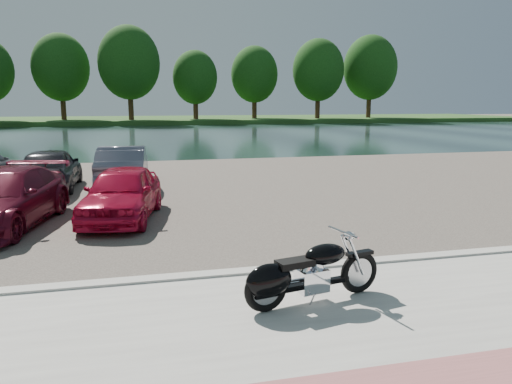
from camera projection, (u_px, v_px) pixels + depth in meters
The scene contains 12 objects.
ground at pixel (355, 317), 7.25m from camera, with size 200.00×200.00×0.00m, color #595447.
promenade at pixel (390, 346), 6.29m from camera, with size 60.00×6.00×0.10m, color #A3A09A.
kerb at pixel (308, 268), 9.15m from camera, with size 60.00×0.30×0.14m, color #A3A09A.
parking_lot at pixel (222, 189), 17.75m from camera, with size 60.00×18.00×0.04m, color #464039.
river at pixel (166, 136), 45.44m from camera, with size 120.00×40.00×0.00m, color #182C2B.
far_bank at pixel (152, 120), 75.94m from camera, with size 120.00×24.00×0.60m, color #224719.
far_trees at pixel (183, 69), 69.76m from camera, with size 70.25×10.68×12.52m.
motorcycle at pixel (302, 275), 7.38m from camera, with size 2.30×0.88×1.05m.
car_3 at pixel (4, 198), 12.19m from camera, with size 1.99×4.90×1.42m, color #550C1E.
car_4 at pixel (122, 193), 12.97m from camera, with size 1.65×4.10×1.40m, color #B00B2E.
car_8 at pixel (51, 168), 17.41m from camera, with size 1.76×4.38×1.49m, color black.
car_9 at pixel (123, 166), 17.87m from camera, with size 1.59×4.55×1.50m, color slate.
Camera 1 is at (-3.04, -6.26, 3.09)m, focal length 35.00 mm.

